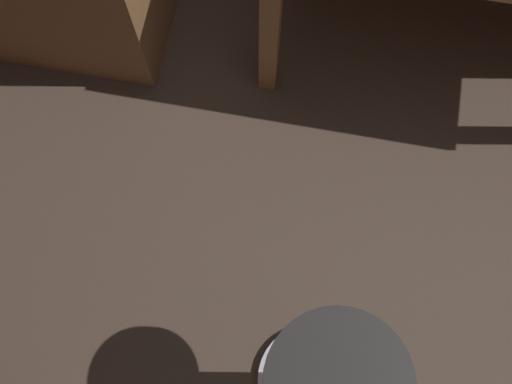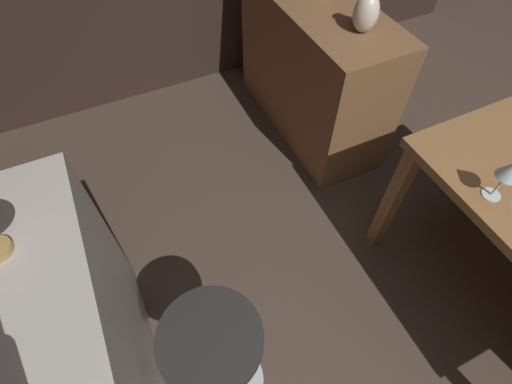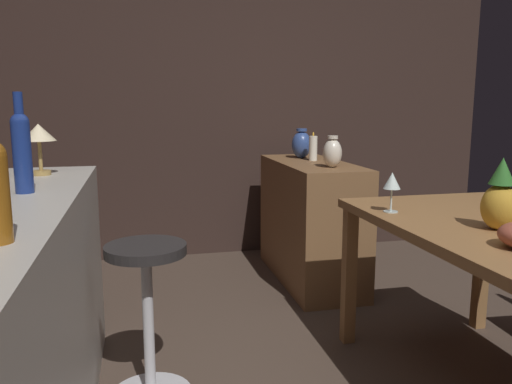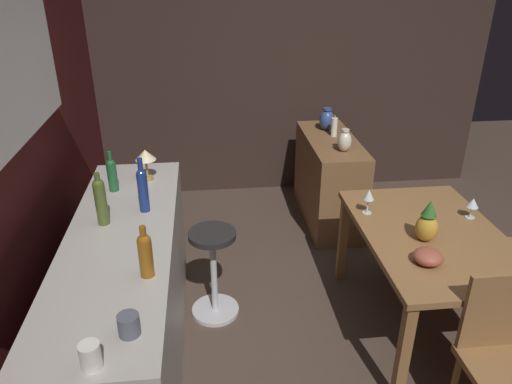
# 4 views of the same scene
# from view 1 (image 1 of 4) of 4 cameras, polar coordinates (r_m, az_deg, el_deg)

# --- Properties ---
(ground_plane) EXTENTS (9.00, 9.00, 0.00)m
(ground_plane) POSITION_cam_1_polar(r_m,az_deg,el_deg) (2.29, 20.91, 6.54)
(ground_plane) COLOR #47382D
(bar_stool) EXTENTS (0.34, 0.34, 0.66)m
(bar_stool) POSITION_cam_1_polar(r_m,az_deg,el_deg) (1.61, 6.48, -17.57)
(bar_stool) COLOR #262323
(bar_stool) RESTS_ON ground_plane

